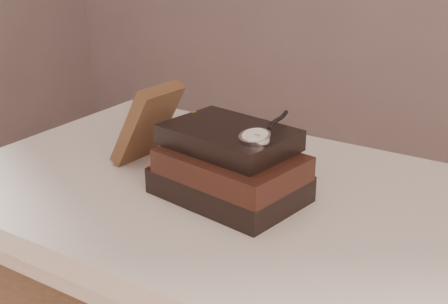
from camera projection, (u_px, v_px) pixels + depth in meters
The scene contains 5 objects.
table at pixel (243, 240), 1.01m from camera, with size 1.00×0.60×0.75m.
book_stack at pixel (230, 166), 0.94m from camera, with size 0.25×0.19×0.11m.
journal at pixel (147, 124), 1.06m from camera, with size 0.02×0.10×0.16m, color #3F2718.
pocket_watch at pixel (258, 135), 0.87m from camera, with size 0.05×0.15×0.02m.
eyeglasses at pixel (224, 135), 1.04m from camera, with size 0.11×0.12×0.05m.
Camera 1 is at (0.45, -0.41, 1.17)m, focal length 47.81 mm.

